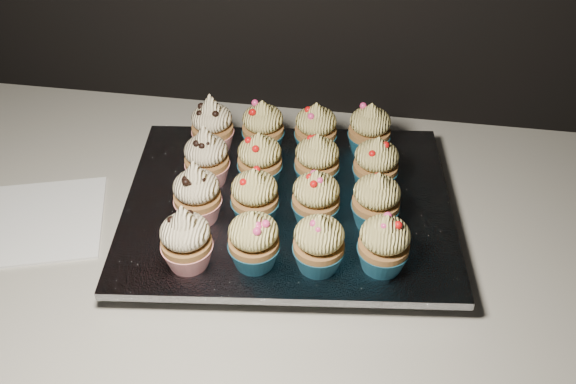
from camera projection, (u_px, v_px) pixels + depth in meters
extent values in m
cube|color=beige|center=(120.00, 220.00, 0.93)|extent=(2.44, 0.64, 0.04)
cube|color=white|center=(42.00, 221.00, 0.89)|extent=(0.21, 0.21, 0.00)
cube|color=black|center=(288.00, 213.00, 0.89)|extent=(0.44, 0.36, 0.02)
cube|color=silver|center=(288.00, 204.00, 0.88)|extent=(0.48, 0.40, 0.01)
cone|color=red|center=(188.00, 254.00, 0.78)|extent=(0.06, 0.06, 0.03)
ellipsoid|color=#FFE5B3|center=(185.00, 232.00, 0.76)|extent=(0.06, 0.06, 0.04)
cone|color=#FFE5B3|center=(182.00, 214.00, 0.74)|extent=(0.03, 0.03, 0.03)
cone|color=#17536E|center=(254.00, 254.00, 0.78)|extent=(0.06, 0.06, 0.03)
ellipsoid|color=#E9D376|center=(253.00, 231.00, 0.76)|extent=(0.06, 0.06, 0.04)
cone|color=#E9D376|center=(253.00, 217.00, 0.74)|extent=(0.03, 0.03, 0.02)
cone|color=#17536E|center=(318.00, 257.00, 0.78)|extent=(0.06, 0.06, 0.03)
ellipsoid|color=#E9D376|center=(319.00, 235.00, 0.75)|extent=(0.06, 0.06, 0.04)
cone|color=#E9D376|center=(320.00, 220.00, 0.74)|extent=(0.03, 0.03, 0.02)
cone|color=#17536E|center=(382.00, 257.00, 0.78)|extent=(0.06, 0.06, 0.03)
ellipsoid|color=#E9D376|center=(385.00, 235.00, 0.75)|extent=(0.06, 0.06, 0.04)
cone|color=#E9D376|center=(387.00, 220.00, 0.74)|extent=(0.03, 0.03, 0.02)
cone|color=red|center=(199.00, 208.00, 0.84)|extent=(0.06, 0.06, 0.03)
ellipsoid|color=#FFE5B3|center=(196.00, 186.00, 0.82)|extent=(0.06, 0.06, 0.04)
cone|color=#FFE5B3|center=(194.00, 169.00, 0.80)|extent=(0.03, 0.03, 0.03)
cone|color=#17536E|center=(255.00, 210.00, 0.84)|extent=(0.06, 0.06, 0.03)
ellipsoid|color=#E9D376|center=(254.00, 188.00, 0.82)|extent=(0.06, 0.06, 0.04)
cone|color=#E9D376|center=(254.00, 174.00, 0.80)|extent=(0.03, 0.03, 0.02)
cone|color=#17536E|center=(315.00, 212.00, 0.84)|extent=(0.06, 0.06, 0.03)
ellipsoid|color=#E9D376|center=(316.00, 190.00, 0.81)|extent=(0.06, 0.06, 0.04)
cone|color=#E9D376|center=(317.00, 176.00, 0.80)|extent=(0.03, 0.03, 0.02)
cone|color=#17536E|center=(374.00, 214.00, 0.83)|extent=(0.06, 0.06, 0.03)
ellipsoid|color=#E9D376|center=(377.00, 192.00, 0.81)|extent=(0.06, 0.06, 0.04)
cone|color=#E9D376|center=(379.00, 178.00, 0.80)|extent=(0.03, 0.03, 0.02)
cone|color=red|center=(208.00, 172.00, 0.90)|extent=(0.06, 0.06, 0.03)
ellipsoid|color=#FFE5B3|center=(206.00, 150.00, 0.88)|extent=(0.06, 0.06, 0.04)
cone|color=#FFE5B3|center=(204.00, 133.00, 0.86)|extent=(0.03, 0.03, 0.03)
cone|color=#17536E|center=(260.00, 173.00, 0.90)|extent=(0.06, 0.06, 0.03)
ellipsoid|color=#E9D376|center=(259.00, 151.00, 0.87)|extent=(0.06, 0.06, 0.04)
cone|color=#E9D376|center=(259.00, 138.00, 0.86)|extent=(0.03, 0.03, 0.02)
cone|color=#17536E|center=(316.00, 174.00, 0.90)|extent=(0.06, 0.06, 0.03)
ellipsoid|color=#E9D376|center=(317.00, 153.00, 0.87)|extent=(0.06, 0.06, 0.04)
cone|color=#E9D376|center=(318.00, 139.00, 0.86)|extent=(0.03, 0.03, 0.02)
cone|color=#17536E|center=(374.00, 177.00, 0.89)|extent=(0.06, 0.06, 0.03)
ellipsoid|color=#E9D376|center=(377.00, 156.00, 0.87)|extent=(0.06, 0.06, 0.04)
cone|color=#E9D376|center=(378.00, 142.00, 0.85)|extent=(0.03, 0.03, 0.02)
cone|color=red|center=(214.00, 139.00, 0.96)|extent=(0.06, 0.06, 0.03)
ellipsoid|color=#FFE5B3|center=(212.00, 118.00, 0.94)|extent=(0.06, 0.06, 0.04)
cone|color=#FFE5B3|center=(210.00, 102.00, 0.92)|extent=(0.03, 0.03, 0.03)
cone|color=#17536E|center=(263.00, 140.00, 0.96)|extent=(0.06, 0.06, 0.03)
ellipsoid|color=#E9D376|center=(263.00, 119.00, 0.93)|extent=(0.06, 0.06, 0.04)
cone|color=#E9D376|center=(262.00, 105.00, 0.92)|extent=(0.03, 0.03, 0.02)
cone|color=#17536E|center=(315.00, 142.00, 0.96)|extent=(0.06, 0.06, 0.03)
ellipsoid|color=#E9D376|center=(316.00, 121.00, 0.93)|extent=(0.06, 0.06, 0.04)
cone|color=#E9D376|center=(316.00, 108.00, 0.92)|extent=(0.03, 0.03, 0.02)
cone|color=#17536E|center=(368.00, 143.00, 0.95)|extent=(0.06, 0.06, 0.03)
ellipsoid|color=#E9D376|center=(370.00, 122.00, 0.93)|extent=(0.06, 0.06, 0.04)
cone|color=#E9D376|center=(372.00, 108.00, 0.91)|extent=(0.03, 0.03, 0.02)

